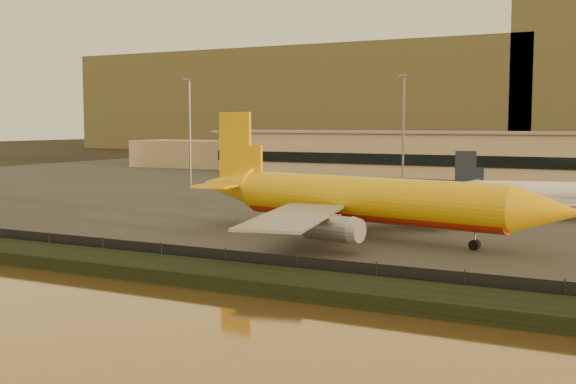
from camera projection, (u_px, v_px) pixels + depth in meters
name	position (u px, v px, depth m)	size (l,w,h in m)	color
ground	(270.00, 251.00, 84.96)	(900.00, 900.00, 0.00)	black
embankment	(186.00, 272.00, 69.84)	(320.00, 7.00, 1.40)	black
tarmac	(464.00, 187.00, 169.11)	(320.00, 220.00, 0.20)	#2D2D2D
perimeter_fence	(209.00, 259.00, 73.32)	(300.00, 0.05, 2.20)	black
terminal_building	(438.00, 155.00, 202.18)	(202.00, 25.00, 12.60)	tan
apron_light_masts	(517.00, 120.00, 143.10)	(152.20, 12.20, 25.40)	slate
distant_hills	(535.00, 93.00, 392.59)	(470.00, 160.00, 70.00)	brown
dhl_cargo_jet	(361.00, 200.00, 93.47)	(55.01, 53.22, 16.46)	#F3B40C
white_narrowbody_jet	(546.00, 192.00, 124.59)	(34.41, 33.03, 9.96)	silver
gse_vehicle_yellow	(440.00, 218.00, 105.67)	(4.17, 1.88, 1.88)	#F3B40C
gse_vehicle_white	(267.00, 202.00, 127.26)	(4.08, 1.84, 1.84)	silver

